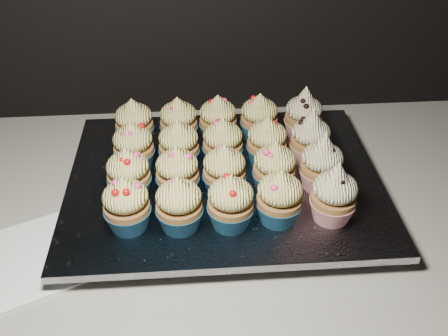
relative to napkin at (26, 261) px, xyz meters
name	(u,v)px	position (x,y,z in m)	size (l,w,h in m)	color
worktop	(318,214)	(0.42, 0.09, -0.02)	(2.44, 0.64, 0.04)	beige
napkin	(26,261)	(0.00, 0.00, 0.00)	(0.15, 0.15, 0.00)	white
baking_tray	(224,188)	(0.28, 0.12, 0.01)	(0.44, 0.33, 0.02)	black
foil_lining	(224,179)	(0.28, 0.12, 0.03)	(0.47, 0.37, 0.01)	silver
cupcake_0	(127,205)	(0.14, 0.02, 0.07)	(0.06, 0.06, 0.08)	navy
cupcake_1	(179,205)	(0.21, 0.02, 0.07)	(0.06, 0.06, 0.08)	navy
cupcake_2	(231,203)	(0.28, 0.02, 0.07)	(0.06, 0.06, 0.08)	navy
cupcake_3	(279,198)	(0.34, 0.02, 0.07)	(0.06, 0.06, 0.08)	navy
cupcake_4	(334,195)	(0.42, 0.02, 0.07)	(0.06, 0.06, 0.10)	#AA171A
cupcake_5	(129,175)	(0.14, 0.09, 0.07)	(0.06, 0.06, 0.08)	navy
cupcake_6	(178,173)	(0.21, 0.09, 0.07)	(0.06, 0.06, 0.08)	navy
cupcake_7	(224,171)	(0.28, 0.09, 0.07)	(0.06, 0.06, 0.08)	navy
cupcake_8	(274,169)	(0.35, 0.09, 0.07)	(0.06, 0.06, 0.08)	navy
cupcake_9	(321,165)	(0.42, 0.09, 0.07)	(0.06, 0.06, 0.10)	#AA171A
cupcake_10	(134,147)	(0.14, 0.16, 0.07)	(0.06, 0.06, 0.08)	navy
cupcake_11	(179,146)	(0.21, 0.16, 0.07)	(0.06, 0.06, 0.08)	navy
cupcake_12	(223,144)	(0.28, 0.16, 0.07)	(0.06, 0.06, 0.08)	navy
cupcake_13	(267,143)	(0.35, 0.15, 0.07)	(0.06, 0.06, 0.08)	navy
cupcake_14	(310,139)	(0.42, 0.16, 0.07)	(0.06, 0.06, 0.10)	#AA171A
cupcake_15	(134,124)	(0.14, 0.23, 0.07)	(0.06, 0.06, 0.08)	navy
cupcake_16	(179,122)	(0.21, 0.23, 0.07)	(0.06, 0.06, 0.08)	navy
cupcake_17	(218,120)	(0.28, 0.23, 0.07)	(0.06, 0.06, 0.08)	navy
cupcake_18	(259,118)	(0.34, 0.23, 0.07)	(0.06, 0.06, 0.08)	navy
cupcake_19	(303,115)	(0.42, 0.23, 0.07)	(0.06, 0.06, 0.10)	#AA171A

